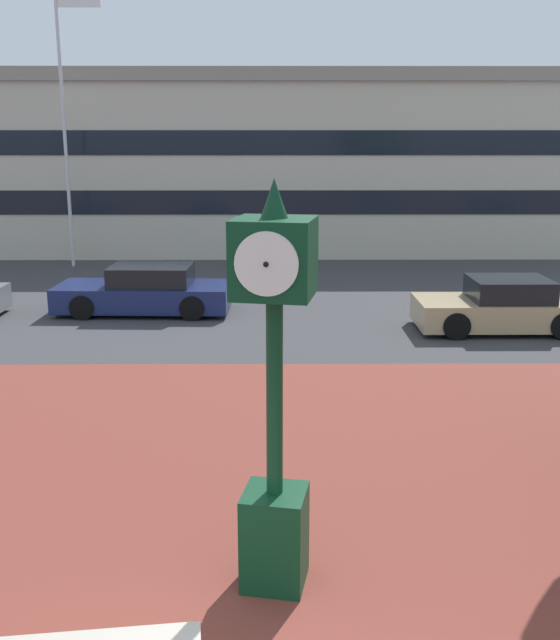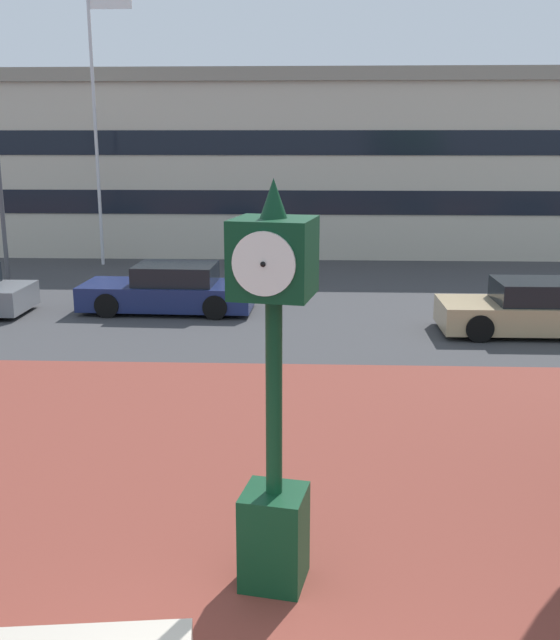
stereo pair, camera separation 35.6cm
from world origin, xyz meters
name	(u,v)px [view 2 (the right image)]	position (x,y,z in m)	size (l,w,h in m)	color
plaza_brick_paving	(249,553)	(0.00, 3.20, 0.00)	(44.00, 14.41, 0.01)	brown
street_clock	(274,396)	(0.31, 2.69, 2.06)	(0.87, 0.90, 4.19)	#0C381E
car_street_mid	(170,290)	(-3.14, 15.13, 0.57)	(4.64, 2.06, 1.28)	navy
car_street_far	(527,310)	(5.81, 13.18, 0.57)	(4.03, 1.92, 1.28)	tan
flagpole_primary	(98,105)	(-6.95, 22.58, 5.69)	(1.58, 0.14, 9.94)	silver
civic_building	(278,160)	(-0.99, 31.27, 3.55)	(29.87, 14.98, 7.08)	beige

